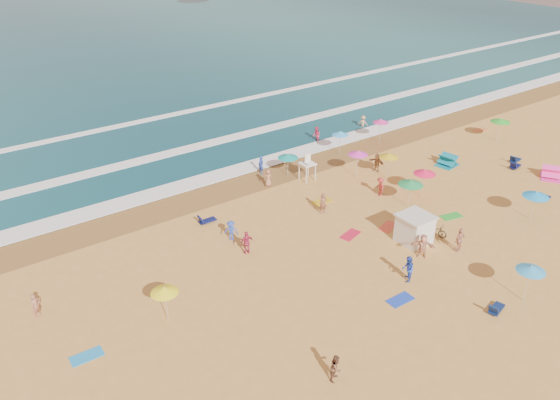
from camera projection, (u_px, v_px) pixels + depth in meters
ground at (345, 247)px, 38.12m from camera, size 220.00×220.00×0.00m
ocean at (34, 39)px, 98.27m from camera, size 220.00×140.00×0.18m
wet_sand at (248, 182)px, 47.07m from camera, size 220.00×220.00×0.00m
surf_foam at (200, 149)px, 53.34m from camera, size 200.00×18.70×0.05m
cabana at (414, 230)px, 38.24m from camera, size 2.00×2.00×2.00m
cabana_roof at (416, 216)px, 37.74m from camera, size 2.20×2.20×0.12m
bicycle at (435, 229)px, 39.24m from camera, size 1.10×1.93×0.96m
lifeguard_stand at (307, 169)px, 46.98m from camera, size 1.20×1.20×2.10m
beach_umbrellas at (362, 206)px, 38.78m from camera, size 52.75×30.34×0.79m
loungers at (435, 246)px, 37.88m from camera, size 38.38×22.88×0.34m
towels at (371, 259)px, 36.79m from camera, size 56.35×21.62×0.03m
popup_tents at (499, 165)px, 48.74m from camera, size 7.61×9.24×1.20m
beachgoers at (315, 212)px, 40.94m from camera, size 41.55×26.39×2.05m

